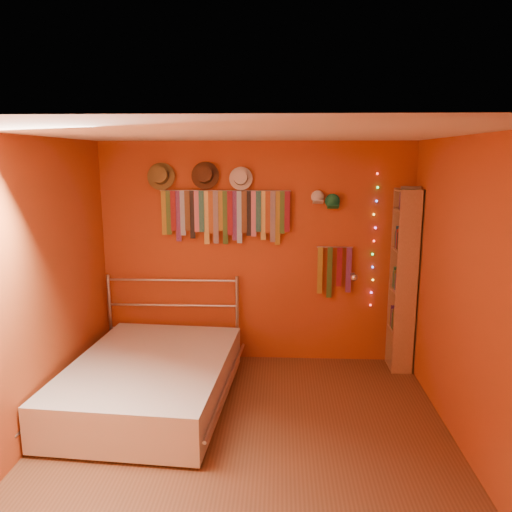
% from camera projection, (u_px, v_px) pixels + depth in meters
% --- Properties ---
extents(ground, '(3.50, 3.50, 0.00)m').
position_uv_depth(ground, '(246.00, 439.00, 4.19)').
color(ground, brown).
rests_on(ground, ground).
extents(back_wall, '(3.50, 0.02, 2.50)m').
position_uv_depth(back_wall, '(256.00, 254.00, 5.65)').
color(back_wall, '#A53D1A').
rests_on(back_wall, ground).
extents(right_wall, '(0.02, 3.50, 2.50)m').
position_uv_depth(right_wall, '(470.00, 299.00, 3.86)').
color(right_wall, '#A53D1A').
rests_on(right_wall, ground).
extents(left_wall, '(0.02, 3.50, 2.50)m').
position_uv_depth(left_wall, '(29.00, 293.00, 4.02)').
color(left_wall, '#A53D1A').
rests_on(left_wall, ground).
extents(ceiling, '(3.50, 3.50, 0.02)m').
position_uv_depth(ceiling, '(244.00, 133.00, 3.69)').
color(ceiling, white).
rests_on(ceiling, back_wall).
extents(tie_rack, '(1.45, 0.03, 0.60)m').
position_uv_depth(tie_rack, '(226.00, 213.00, 5.51)').
color(tie_rack, '#B1B1B5').
rests_on(tie_rack, back_wall).
extents(small_tie_rack, '(0.40, 0.03, 0.59)m').
position_uv_depth(small_tie_rack, '(334.00, 269.00, 5.58)').
color(small_tie_rack, '#B1B1B5').
rests_on(small_tie_rack, back_wall).
extents(fedora_olive, '(0.31, 0.17, 0.30)m').
position_uv_depth(fedora_olive, '(160.00, 176.00, 5.44)').
color(fedora_olive, brown).
rests_on(fedora_olive, back_wall).
extents(fedora_brown, '(0.30, 0.17, 0.30)m').
position_uv_depth(fedora_brown, '(205.00, 175.00, 5.41)').
color(fedora_brown, '#432818').
rests_on(fedora_brown, back_wall).
extents(fedora_white, '(0.26, 0.14, 0.25)m').
position_uv_depth(fedora_white, '(241.00, 178.00, 5.40)').
color(fedora_white, silver).
rests_on(fedora_white, back_wall).
extents(cap_white, '(0.16, 0.20, 0.16)m').
position_uv_depth(cap_white, '(318.00, 197.00, 5.44)').
color(cap_white, white).
rests_on(cap_white, back_wall).
extents(cap_green, '(0.17, 0.22, 0.17)m').
position_uv_depth(cap_green, '(332.00, 201.00, 5.44)').
color(cap_green, '#197345').
rests_on(cap_green, back_wall).
extents(fairy_lights, '(0.05, 0.02, 1.50)m').
position_uv_depth(fairy_lights, '(374.00, 241.00, 5.52)').
color(fairy_lights, '#FF3333').
rests_on(fairy_lights, back_wall).
extents(reading_lamp, '(0.08, 0.32, 0.10)m').
position_uv_depth(reading_lamp, '(354.00, 277.00, 5.40)').
color(reading_lamp, '#B1B1B5').
rests_on(reading_lamp, back_wall).
extents(bookshelf, '(0.25, 0.34, 2.00)m').
position_uv_depth(bookshelf, '(407.00, 280.00, 5.40)').
color(bookshelf, '#8D5D3F').
rests_on(bookshelf, ground).
extents(bed, '(1.66, 2.13, 1.00)m').
position_uv_depth(bed, '(151.00, 380.00, 4.77)').
color(bed, '#B1B1B5').
rests_on(bed, ground).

